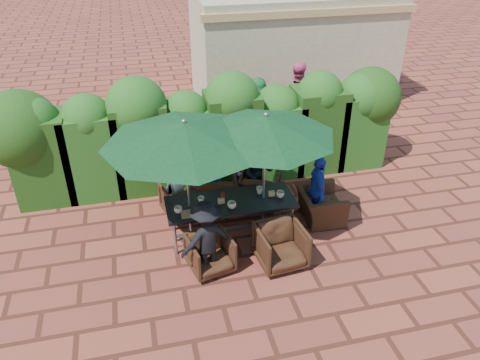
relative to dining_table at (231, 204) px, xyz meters
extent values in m
plane|color=brown|center=(0.03, -0.15, -0.68)|extent=(80.00, 80.00, 0.00)
cube|color=black|center=(0.00, 0.00, 0.05)|extent=(2.38, 0.90, 0.05)
cube|color=gray|center=(0.00, 0.00, -0.56)|extent=(2.18, 0.05, 0.05)
cylinder|color=gray|center=(-1.09, -0.35, -0.33)|extent=(0.05, 0.05, 0.70)
cylinder|color=gray|center=(-1.09, 0.35, -0.33)|extent=(0.05, 0.05, 0.70)
cylinder|color=gray|center=(1.09, -0.35, -0.33)|extent=(0.05, 0.05, 0.70)
cylinder|color=gray|center=(1.09, 0.35, -0.33)|extent=(0.05, 0.05, 0.70)
cylinder|color=gray|center=(-0.76, 0.01, -0.66)|extent=(0.44, 0.44, 0.03)
cylinder|color=gray|center=(-0.76, 0.01, 0.52)|extent=(0.04, 0.04, 2.40)
cone|color=black|center=(-0.76, 0.01, 1.54)|extent=(2.83, 2.83, 0.38)
sphere|color=gray|center=(-0.76, 0.01, 1.74)|extent=(0.08, 0.08, 0.08)
cylinder|color=gray|center=(0.62, -0.04, -0.66)|extent=(0.44, 0.44, 0.03)
cylinder|color=gray|center=(0.62, -0.04, 0.52)|extent=(0.04, 0.04, 2.40)
cone|color=black|center=(0.62, -0.04, 1.54)|extent=(2.49, 2.49, 0.38)
sphere|color=gray|center=(0.62, -0.04, 1.74)|extent=(0.08, 0.08, 0.08)
imported|color=black|center=(-0.82, 0.94, -0.31)|extent=(0.87, 0.84, 0.73)
imported|color=black|center=(-0.07, 1.01, -0.26)|extent=(0.93, 0.89, 0.83)
imported|color=black|center=(0.82, 0.89, -0.27)|extent=(1.03, 1.00, 0.82)
imported|color=black|center=(-0.56, -0.88, -0.31)|extent=(0.83, 0.80, 0.73)
imported|color=black|center=(0.66, -1.02, -0.27)|extent=(0.86, 0.82, 0.82)
imported|color=black|center=(1.85, 0.09, -0.26)|extent=(0.67, 0.99, 0.84)
imported|color=silver|center=(-0.86, 1.00, -0.08)|extent=(0.67, 0.52, 1.19)
imported|color=#1F39AB|center=(-0.10, 1.02, -0.06)|extent=(0.53, 0.47, 1.22)
imported|color=black|center=(0.78, 1.01, 0.01)|extent=(0.67, 0.42, 1.36)
imported|color=black|center=(-0.62, -0.94, 0.02)|extent=(0.97, 0.63, 1.40)
imported|color=#1F39AB|center=(1.75, 0.08, 0.02)|extent=(0.51, 0.86, 1.39)
imported|color=#EA528A|center=(-0.49, 0.99, -0.30)|extent=(0.33, 0.30, 0.75)
imported|color=purple|center=(0.43, 0.98, -0.30)|extent=(0.34, 0.31, 0.75)
imported|color=#279046|center=(1.61, 3.93, 0.17)|extent=(1.68, 0.99, 1.70)
imported|color=#EA528A|center=(2.76, 4.27, 0.28)|extent=(0.96, 0.64, 1.91)
imported|color=gray|center=(3.25, 4.01, 0.13)|extent=(1.10, 0.67, 1.60)
imported|color=beige|center=(-0.98, -0.14, 0.13)|extent=(0.15, 0.15, 0.12)
imported|color=beige|center=(-0.54, 0.08, 0.13)|extent=(0.13, 0.13, 0.12)
imported|color=beige|center=(-0.03, -0.23, 0.14)|extent=(0.16, 0.16, 0.13)
imported|color=beige|center=(0.59, 0.14, 0.14)|extent=(0.14, 0.14, 0.13)
imported|color=beige|center=(0.93, -0.08, 0.14)|extent=(0.15, 0.15, 0.12)
cylinder|color=#B20C0A|center=(-0.12, 0.05, 0.16)|extent=(0.04, 0.04, 0.17)
cylinder|color=#4C230C|center=(-0.15, 0.04, 0.16)|extent=(0.04, 0.04, 0.17)
cube|color=#9A6E4A|center=(-0.77, -0.24, 0.08)|extent=(0.35, 0.25, 0.02)
cube|color=#DCB971|center=(-0.18, -0.03, 0.12)|extent=(0.12, 0.06, 0.10)
cube|color=#DCB971|center=(0.79, 0.00, 0.12)|extent=(0.12, 0.06, 0.10)
cube|color=black|center=(-3.47, 2.15, 0.27)|extent=(1.15, 0.95, 1.89)
sphere|color=black|center=(-3.47, 2.15, 1.12)|extent=(0.97, 0.97, 0.97)
cube|color=black|center=(-2.47, 2.15, 0.25)|extent=(1.15, 0.95, 1.86)
sphere|color=black|center=(-2.47, 2.15, 1.08)|extent=(1.00, 1.00, 1.00)
cube|color=black|center=(-1.47, 2.15, 0.33)|extent=(1.15, 0.95, 2.00)
sphere|color=black|center=(-1.47, 2.15, 1.23)|extent=(1.26, 1.26, 1.26)
cube|color=black|center=(-0.47, 2.15, 0.21)|extent=(1.15, 0.95, 1.77)
sphere|color=black|center=(-0.47, 2.15, 1.00)|extent=(0.96, 0.96, 0.96)
cube|color=black|center=(0.53, 2.15, 0.33)|extent=(1.15, 0.95, 2.00)
sphere|color=black|center=(0.53, 2.15, 1.23)|extent=(1.17, 1.17, 1.17)
cube|color=black|center=(1.53, 2.15, 0.17)|extent=(1.15, 0.95, 1.70)
sphere|color=black|center=(1.53, 2.15, 0.92)|extent=(1.04, 1.04, 1.04)
cube|color=black|center=(2.53, 2.15, 0.30)|extent=(1.15, 0.95, 1.94)
sphere|color=black|center=(2.53, 2.15, 1.17)|extent=(1.02, 1.02, 1.02)
cube|color=black|center=(3.53, 2.15, 0.20)|extent=(1.15, 0.95, 1.76)
sphere|color=black|center=(3.53, 2.15, 0.98)|extent=(1.10, 1.10, 1.10)
sphere|color=black|center=(-3.77, 2.25, 0.92)|extent=(1.60, 1.60, 1.60)
sphere|color=black|center=(3.83, 2.25, 0.92)|extent=(1.40, 1.40, 1.40)
cube|color=beige|center=(3.53, 6.85, 0.92)|extent=(6.00, 3.00, 3.20)
cube|color=#DCB971|center=(3.53, 5.40, 2.22)|extent=(6.20, 0.25, 0.20)
camera|label=1|loc=(-1.52, -7.04, 4.83)|focal=35.00mm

